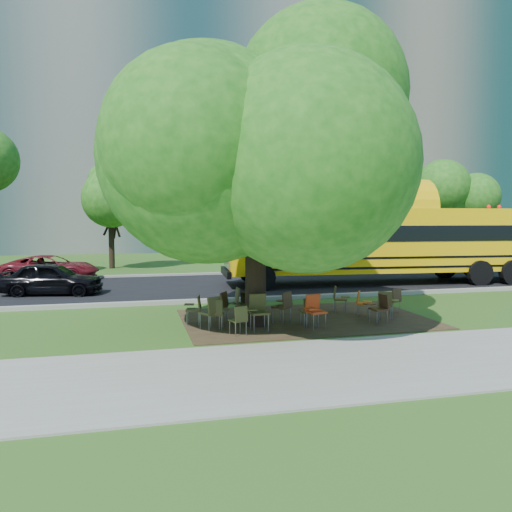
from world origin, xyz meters
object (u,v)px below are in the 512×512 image
object	(u,v)px
chair_6	(379,306)
chair_15	(339,297)
chair_10	(242,301)
chair_0	(212,309)
school_bus	(393,240)
chair_14	(195,307)
chair_5	(314,308)
chair_13	(394,298)
chair_11	(284,304)
chair_9	(244,304)
chair_3	(258,309)
chair_2	(240,317)
chair_8	(220,304)
chair_1	(217,311)
chair_4	(310,309)
bg_car_red	(51,268)
black_car	(52,279)
chair_12	(362,301)
chair_7	(386,302)
main_tree	(256,133)

from	to	relation	value
chair_6	chair_15	xyz separation A→B (m)	(-0.42, 1.82, -0.01)
chair_10	chair_0	bearing A→B (deg)	-46.63
school_bus	chair_14	world-z (taller)	school_bus
chair_5	chair_10	world-z (taller)	chair_10
chair_6	chair_13	xyz separation A→B (m)	(1.15, 1.23, -0.03)
chair_11	chair_9	bearing A→B (deg)	114.74
chair_3	school_bus	bearing A→B (deg)	-136.88
chair_2	chair_8	size ratio (longest dim) A/B	0.88
chair_2	chair_14	xyz separation A→B (m)	(-0.91, 1.60, 0.03)
chair_1	chair_4	xyz separation A→B (m)	(2.50, -0.19, -0.01)
chair_9	bg_car_red	size ratio (longest dim) A/B	0.19
chair_14	black_car	bearing A→B (deg)	47.96
chair_1	chair_6	bearing A→B (deg)	10.25
chair_12	chair_15	distance (m)	0.85
chair_8	chair_10	xyz separation A→B (m)	(0.63, -0.01, 0.06)
chair_2	chair_10	xyz separation A→B (m)	(0.44, 1.69, 0.12)
chair_12	chair_10	bearing A→B (deg)	-61.07
chair_0	chair_15	bearing A→B (deg)	-12.73
chair_0	chair_10	size ratio (longest dim) A/B	0.93
chair_2	chair_10	distance (m)	1.75
chair_3	chair_15	size ratio (longest dim) A/B	1.16
school_bus	chair_15	distance (m)	7.90
black_car	bg_car_red	bearing A→B (deg)	19.63
chair_0	chair_14	size ratio (longest dim) A/B	1.11
chair_4	chair_6	world-z (taller)	chair_6
chair_11	chair_13	world-z (taller)	chair_11
chair_9	chair_13	distance (m)	4.69
chair_5	chair_7	distance (m)	2.50
chair_5	chair_6	size ratio (longest dim) A/B	1.09
chair_10	black_car	bearing A→B (deg)	-134.91
chair_6	chair_7	world-z (taller)	chair_7
chair_2	chair_4	world-z (taller)	chair_4
chair_10	chair_14	size ratio (longest dim) A/B	1.18
bg_car_red	chair_13	bearing A→B (deg)	-123.61
main_tree	bg_car_red	xyz separation A→B (m)	(-6.93, 11.83, -4.59)
main_tree	chair_13	distance (m)	6.53
school_bus	chair_4	xyz separation A→B (m)	(-6.65, -7.46, -1.44)
chair_14	bg_car_red	distance (m)	12.47
chair_11	bg_car_red	bearing A→B (deg)	84.99
chair_9	chair_10	distance (m)	0.10
school_bus	chair_0	world-z (taller)	school_bus
chair_6	chair_15	bearing A→B (deg)	4.24
chair_4	chair_8	xyz separation A→B (m)	(-2.25, 1.09, 0.05)
chair_5	chair_9	xyz separation A→B (m)	(-1.59, 1.41, -0.06)
chair_3	chair_12	bearing A→B (deg)	-162.83
chair_15	black_car	bearing A→B (deg)	-103.17
chair_9	chair_14	bearing A→B (deg)	47.57
chair_10	chair_4	bearing A→B (deg)	58.52
chair_3	chair_10	bearing A→B (deg)	-84.55
chair_4	chair_10	distance (m)	1.95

